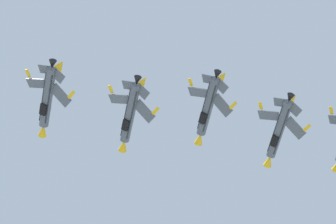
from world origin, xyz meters
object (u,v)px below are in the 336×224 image
object	(u,v)px
fighter_jet_left_wing	(47,99)
fighter_jet_right_outer	(279,130)
fighter_jet_left_outer	(208,108)
fighter_jet_right_wing	(130,114)

from	to	relation	value
fighter_jet_left_wing	fighter_jet_right_outer	world-z (taller)	fighter_jet_right_outer
fighter_jet_left_outer	fighter_jet_right_outer	world-z (taller)	fighter_jet_left_outer
fighter_jet_right_wing	fighter_jet_right_outer	xyz separation A→B (m)	(27.22, -2.47, 1.17)
fighter_jet_right_wing	fighter_jet_left_outer	xyz separation A→B (m)	(13.79, -2.69, 3.35)
fighter_jet_right_wing	fighter_jet_right_outer	distance (m)	27.36
fighter_jet_left_outer	fighter_jet_right_outer	bearing A→B (deg)	3.61
fighter_jet_right_outer	fighter_jet_left_wing	bearing A→B (deg)	178.22
fighter_jet_left_wing	fighter_jet_right_outer	size ratio (longest dim) A/B	1.00
fighter_jet_left_wing	fighter_jet_right_wing	size ratio (longest dim) A/B	1.00
fighter_jet_left_wing	fighter_jet_right_outer	xyz separation A→B (m)	(42.04, -3.27, 0.51)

